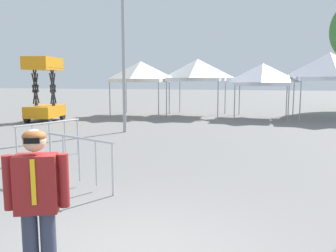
# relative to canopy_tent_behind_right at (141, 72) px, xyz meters

# --- Properties ---
(canopy_tent_behind_right) EXTENTS (3.28, 3.28, 3.36)m
(canopy_tent_behind_right) POSITION_rel_canopy_tent_behind_right_xyz_m (0.00, 0.00, 0.00)
(canopy_tent_behind_right) COLOR #9E9EA3
(canopy_tent_behind_right) RESTS_ON ground
(canopy_tent_behind_center) EXTENTS (3.34, 3.34, 3.50)m
(canopy_tent_behind_center) POSITION_rel_canopy_tent_behind_right_xyz_m (3.43, 0.80, 0.10)
(canopy_tent_behind_center) COLOR #9E9EA3
(canopy_tent_behind_center) RESTS_ON ground
(canopy_tent_behind_left) EXTENTS (3.09, 3.09, 3.17)m
(canopy_tent_behind_left) POSITION_rel_canopy_tent_behind_right_xyz_m (7.33, 0.37, -0.19)
(canopy_tent_behind_left) COLOR #9E9EA3
(canopy_tent_behind_left) RESTS_ON ground
(canopy_tent_far_right) EXTENTS (3.51, 3.51, 3.74)m
(canopy_tent_far_right) POSITION_rel_canopy_tent_behind_right_xyz_m (10.91, 0.60, 0.25)
(canopy_tent_far_right) COLOR #9E9EA3
(canopy_tent_far_right) RESTS_ON ground
(scissor_lift) EXTENTS (1.73, 2.49, 3.42)m
(scissor_lift) POSITION_rel_canopy_tent_behind_right_xyz_m (-4.02, -4.25, -1.65)
(scissor_lift) COLOR black
(scissor_lift) RESTS_ON ground
(person_foreground) EXTENTS (0.61, 0.39, 1.78)m
(person_foreground) POSITION_rel_canopy_tent_behind_right_xyz_m (5.07, -17.75, -1.69)
(person_foreground) COLOR #33384C
(person_foreground) RESTS_ON ground
(light_pole_near_lift) EXTENTS (0.36, 0.36, 9.59)m
(light_pole_near_lift) POSITION_rel_canopy_tent_behind_right_xyz_m (1.63, -6.82, 2.65)
(light_pole_near_lift) COLOR #9E9EA3
(light_pole_near_lift) RESTS_ON ground
(crowd_barrier_by_lift) EXTENTS (1.97, 0.82, 1.08)m
(crowd_barrier_by_lift) POSITION_rel_canopy_tent_behind_right_xyz_m (3.59, -14.25, -1.97)
(crowd_barrier_by_lift) COLOR #B7BABF
(crowd_barrier_by_lift) RESTS_ON ground
(crowd_barrier_mid_lot) EXTENTS (0.82, 1.97, 1.08)m
(crowd_barrier_mid_lot) POSITION_rel_canopy_tent_behind_right_xyz_m (1.50, -12.18, -1.97)
(crowd_barrier_mid_lot) COLOR #B7BABF
(crowd_barrier_mid_lot) RESTS_ON ground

